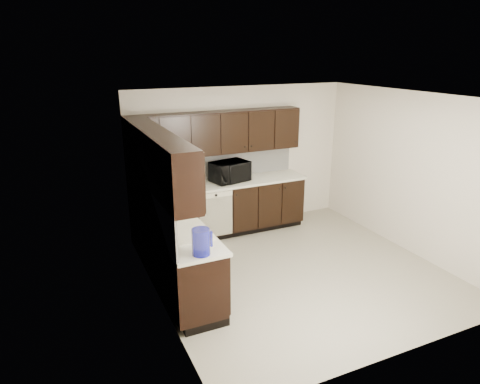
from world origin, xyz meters
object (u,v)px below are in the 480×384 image
(sink, at_px, (184,236))
(microwave, at_px, (230,172))
(toaster_oven, at_px, (145,185))
(blue_pitcher, at_px, (201,242))
(storage_bin, at_px, (155,193))

(sink, distance_m, microwave, 2.21)
(toaster_oven, xyz_separation_m, blue_pitcher, (0.06, -2.46, 0.04))
(storage_bin, bearing_deg, toaster_oven, 96.47)
(sink, relative_size, microwave, 1.33)
(microwave, xyz_separation_m, blue_pitcher, (-1.37, -2.41, -0.02))
(microwave, height_order, storage_bin, microwave)
(microwave, distance_m, blue_pitcher, 2.77)
(sink, distance_m, toaster_oven, 1.78)
(toaster_oven, bearing_deg, storage_bin, -87.44)
(toaster_oven, relative_size, storage_bin, 0.74)
(sink, distance_m, storage_bin, 1.37)
(sink, distance_m, blue_pitcher, 0.72)
(microwave, relative_size, blue_pitcher, 2.06)
(microwave, bearing_deg, blue_pitcher, -133.04)
(toaster_oven, relative_size, blue_pitcher, 1.14)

